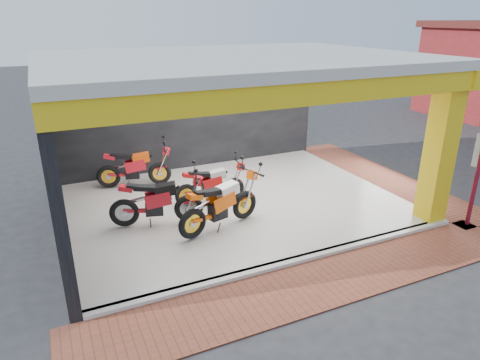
% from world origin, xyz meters
% --- Properties ---
extents(ground, '(80.00, 80.00, 0.00)m').
position_xyz_m(ground, '(0.00, 0.00, 0.00)').
color(ground, '#2D2D30').
rests_on(ground, ground).
extents(showroom_floor, '(8.00, 6.00, 0.10)m').
position_xyz_m(showroom_floor, '(0.00, 2.00, 0.05)').
color(showroom_floor, white).
rests_on(showroom_floor, ground).
extents(showroom_ceiling, '(8.40, 6.40, 0.20)m').
position_xyz_m(showroom_ceiling, '(0.00, 2.00, 3.60)').
color(showroom_ceiling, beige).
rests_on(showroom_ceiling, corner_column).
extents(back_wall, '(8.20, 0.20, 3.50)m').
position_xyz_m(back_wall, '(0.00, 5.10, 1.75)').
color(back_wall, black).
rests_on(back_wall, ground).
extents(left_wall, '(0.20, 6.20, 3.50)m').
position_xyz_m(left_wall, '(-4.10, 2.00, 1.75)').
color(left_wall, black).
rests_on(left_wall, ground).
extents(corner_column, '(0.50, 0.50, 3.50)m').
position_xyz_m(corner_column, '(3.75, -0.75, 1.75)').
color(corner_column, yellow).
rests_on(corner_column, ground).
extents(header_beam_front, '(8.40, 0.30, 0.40)m').
position_xyz_m(header_beam_front, '(0.00, -1.00, 3.30)').
color(header_beam_front, yellow).
rests_on(header_beam_front, corner_column).
extents(header_beam_right, '(0.30, 6.40, 0.40)m').
position_xyz_m(header_beam_right, '(4.00, 2.00, 3.30)').
color(header_beam_right, yellow).
rests_on(header_beam_right, corner_column).
extents(floor_kerb, '(8.00, 0.20, 0.10)m').
position_xyz_m(floor_kerb, '(0.00, -1.02, 0.05)').
color(floor_kerb, white).
rests_on(floor_kerb, ground).
extents(paver_front, '(9.00, 1.40, 0.03)m').
position_xyz_m(paver_front, '(0.00, -1.80, 0.01)').
color(paver_front, brown).
rests_on(paver_front, ground).
extents(paver_right, '(1.40, 7.00, 0.03)m').
position_xyz_m(paver_right, '(4.80, 2.00, 0.01)').
color(paver_right, brown).
rests_on(paver_right, ground).
extents(signpost, '(0.13, 0.31, 2.34)m').
position_xyz_m(signpost, '(4.40, -1.29, 1.28)').
color(signpost, maroon).
rests_on(signpost, ground).
extents(moto_hero, '(2.39, 1.42, 1.37)m').
position_xyz_m(moto_hero, '(-0.21, 0.97, 0.79)').
color(moto_hero, '#FF5C0A').
rests_on(moto_hero, showroom_floor).
extents(moto_row_a, '(1.95, 0.86, 1.16)m').
position_xyz_m(moto_row_a, '(0.01, 2.11, 0.68)').
color(moto_row_a, '#B11212').
rests_on(moto_row_a, showroom_floor).
extents(moto_row_b, '(2.32, 1.35, 1.33)m').
position_xyz_m(moto_row_b, '(-1.43, 1.34, 0.77)').
color(moto_row_b, red).
rests_on(moto_row_b, showroom_floor).
extents(moto_row_c, '(2.24, 1.28, 1.29)m').
position_xyz_m(moto_row_c, '(-1.42, 3.90, 0.75)').
color(moto_row_c, red).
rests_on(moto_row_c, showroom_floor).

